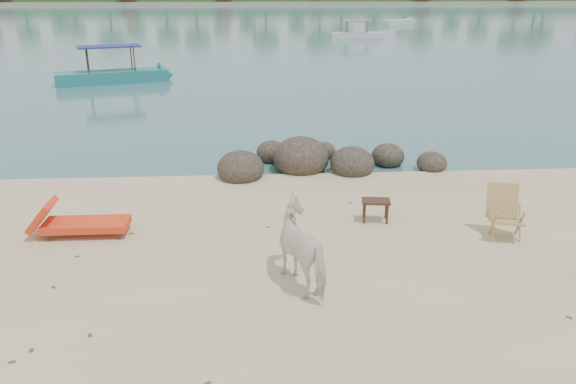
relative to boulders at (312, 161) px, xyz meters
name	(u,v)px	position (x,y,z in m)	size (l,w,h in m)	color
water	(258,13)	(-0.66, 83.50, -0.23)	(400.00, 400.00, 0.00)	#326165
boulders	(312,161)	(0.00, 0.00, 0.00)	(6.46, 2.99, 1.19)	#2B261C
cow	(307,248)	(-0.74, -6.48, 0.48)	(0.76, 1.66, 1.40)	silver
side_table	(375,212)	(1.02, -3.85, 0.02)	(0.61, 0.39, 0.49)	black
lounge_chair	(86,221)	(-5.15, -4.17, 0.10)	(2.17, 0.76, 0.65)	red
deck_chair	(508,215)	(3.51, -4.88, 0.31)	(0.68, 0.75, 1.07)	#9D894E
boat_near	(110,52)	(-9.10, 15.40, 1.34)	(6.42, 1.44, 3.12)	#1F7475
boat_mid	(357,23)	(8.29, 39.76, 1.08)	(5.32, 1.20, 2.60)	silver
boat_far	(398,21)	(16.59, 56.95, 0.11)	(5.86, 1.32, 0.68)	beige
dead_leaves	(223,308)	(-2.17, -7.16, -0.22)	(8.58, 7.24, 0.00)	brown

